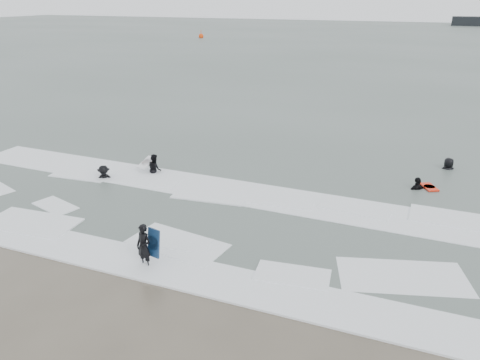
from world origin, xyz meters
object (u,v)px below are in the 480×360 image
at_px(surfer_wading, 155,173).
at_px(surfer_right_near, 417,190).
at_px(buoy, 201,36).
at_px(surfer_right_far, 448,170).
at_px(surfer_centre, 145,266).
at_px(surfer_breaker, 105,180).

relative_size(surfer_wading, surfer_right_near, 0.88).
distance_m(surfer_wading, buoy, 78.91).
distance_m(surfer_right_far, buoy, 80.48).
distance_m(surfer_centre, surfer_breaker, 8.40).
bearing_deg(surfer_centre, surfer_breaker, 148.25).
bearing_deg(surfer_right_far, surfer_right_near, 45.18).
bearing_deg(surfer_breaker, surfer_right_far, -5.69).
distance_m(surfer_centre, surfer_wading, 8.65).
bearing_deg(surfer_breaker, buoy, 80.69).
height_order(surfer_wading, surfer_right_near, surfer_right_near).
distance_m(surfer_wading, surfer_right_far, 14.77).
height_order(surfer_wading, surfer_breaker, surfer_breaker).
bearing_deg(surfer_wading, buoy, -24.31).
relative_size(surfer_breaker, buoy, 0.96).
xyz_separation_m(surfer_right_near, buoy, (-46.19, 68.37, 0.42)).
bearing_deg(surfer_right_near, surfer_wading, -25.96).
bearing_deg(surfer_breaker, surfer_wading, 11.26).
xyz_separation_m(surfer_centre, surfer_breaker, (-6.11, 5.75, 0.00)).
bearing_deg(surfer_wading, surfer_breaker, 84.60).
bearing_deg(surfer_breaker, surfer_right_near, -15.17).
bearing_deg(surfer_right_near, surfer_breaker, -20.95).
xyz_separation_m(surfer_right_far, buoy, (-47.47, 64.99, 0.42)).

